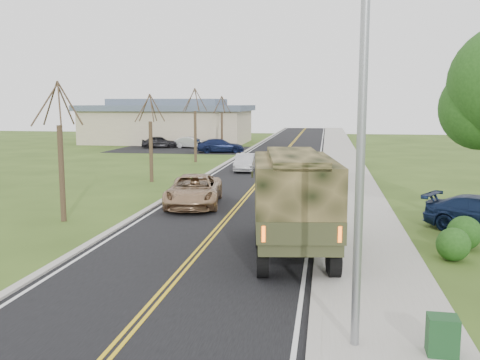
% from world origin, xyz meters
% --- Properties ---
extents(ground, '(160.00, 160.00, 0.00)m').
position_xyz_m(ground, '(0.00, 0.00, 0.00)').
color(ground, '#314517').
rests_on(ground, ground).
extents(road, '(8.00, 120.00, 0.01)m').
position_xyz_m(road, '(0.00, 40.00, 0.01)').
color(road, black).
rests_on(road, ground).
extents(curb_right, '(0.30, 120.00, 0.12)m').
position_xyz_m(curb_right, '(4.15, 40.00, 0.06)').
color(curb_right, '#9E998E').
rests_on(curb_right, ground).
extents(sidewalk_right, '(3.20, 120.00, 0.10)m').
position_xyz_m(sidewalk_right, '(5.90, 40.00, 0.05)').
color(sidewalk_right, '#9E998E').
rests_on(sidewalk_right, ground).
extents(curb_left, '(0.30, 120.00, 0.10)m').
position_xyz_m(curb_left, '(-4.15, 40.00, 0.05)').
color(curb_left, '#9E998E').
rests_on(curb_left, ground).
extents(street_light, '(1.65, 0.22, 8.00)m').
position_xyz_m(street_light, '(4.90, -0.50, 4.43)').
color(street_light, gray).
rests_on(street_light, ground).
extents(bare_tree_a, '(1.93, 2.26, 6.08)m').
position_xyz_m(bare_tree_a, '(-7.00, 10.00, 2.63)').
color(bare_tree_a, '#38281C').
rests_on(bare_tree_a, ground).
extents(bare_tree_b, '(1.83, 2.14, 5.73)m').
position_xyz_m(bare_tree_b, '(-7.00, 22.00, 2.48)').
color(bare_tree_b, '#38281C').
rests_on(bare_tree_b, ground).
extents(bare_tree_c, '(2.04, 2.39, 6.42)m').
position_xyz_m(bare_tree_c, '(-7.00, 34.00, 2.78)').
color(bare_tree_c, '#38281C').
rests_on(bare_tree_c, ground).
extents(bare_tree_d, '(1.88, 2.20, 5.91)m').
position_xyz_m(bare_tree_d, '(-7.00, 46.00, 2.55)').
color(bare_tree_d, '#38281C').
rests_on(bare_tree_d, ground).
extents(commercial_building, '(25.50, 21.50, 5.65)m').
position_xyz_m(commercial_building, '(-15.98, 55.97, 2.69)').
color(commercial_building, tan).
rests_on(commercial_building, ground).
extents(military_truck, '(3.42, 7.36, 3.54)m').
position_xyz_m(military_truck, '(3.23, 6.36, 2.03)').
color(military_truck, black).
rests_on(military_truck, ground).
extents(suv_champagne, '(3.29, 5.86, 1.55)m').
position_xyz_m(suv_champagne, '(-2.22, 14.39, 0.77)').
color(suv_champagne, '#9B7957').
rests_on(suv_champagne, ground).
extents(sedan_silver, '(1.61, 4.05, 1.31)m').
position_xyz_m(sedan_silver, '(-1.77, 28.49, 0.65)').
color(sedan_silver, silver).
rests_on(sedan_silver, ground).
extents(utility_box_near, '(0.62, 0.52, 0.80)m').
position_xyz_m(utility_box_near, '(6.72, -0.69, 0.50)').
color(utility_box_near, '#16401D').
rests_on(utility_box_near, sidewalk_right).
extents(lot_car_dark, '(4.45, 3.03, 1.41)m').
position_xyz_m(lot_car_dark, '(-14.64, 47.64, 0.70)').
color(lot_car_dark, black).
rests_on(lot_car_dark, ground).
extents(lot_car_silver, '(4.12, 2.08, 1.30)m').
position_xyz_m(lot_car_silver, '(-10.97, 48.08, 0.65)').
color(lot_car_silver, silver).
rests_on(lot_car_silver, ground).
extents(lot_car_navy, '(5.30, 3.10, 1.44)m').
position_xyz_m(lot_car_navy, '(-6.61, 43.19, 0.72)').
color(lot_car_navy, '#0F1738').
rests_on(lot_car_navy, ground).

